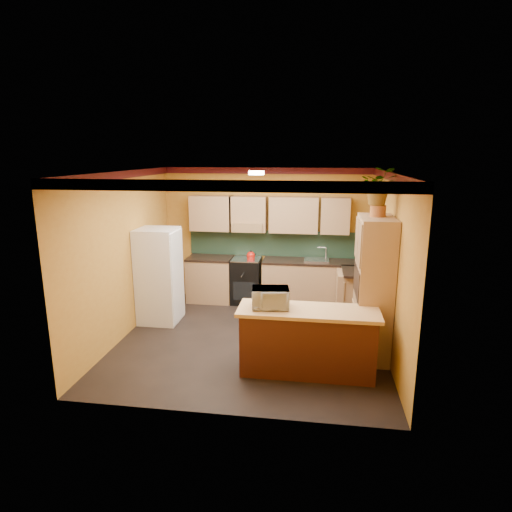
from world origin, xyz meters
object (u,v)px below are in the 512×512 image
(base_cabinets_back, at_px, (277,282))
(fridge, at_px, (159,276))
(pantry, at_px, (373,288))
(breakfast_bar, at_px, (307,343))
(stove, at_px, (246,280))
(microwave, at_px, (270,298))

(base_cabinets_back, relative_size, fridge, 2.15)
(pantry, bearing_deg, fridge, 166.52)
(base_cabinets_back, bearing_deg, breakfast_bar, -76.16)
(pantry, xyz_separation_m, breakfast_bar, (-0.92, -0.68, -0.61))
(fridge, relative_size, pantry, 0.81)
(stove, distance_m, microwave, 2.94)
(stove, relative_size, fridge, 0.54)
(microwave, bearing_deg, pantry, 17.40)
(base_cabinets_back, relative_size, breakfast_bar, 2.03)
(microwave, bearing_deg, fridge, 136.74)
(stove, xyz_separation_m, breakfast_bar, (1.31, -2.76, -0.02))
(pantry, distance_m, microwave, 1.59)
(pantry, bearing_deg, microwave, -154.75)
(pantry, bearing_deg, stove, 136.84)
(fridge, height_order, pantry, pantry)
(base_cabinets_back, relative_size, pantry, 1.74)
(base_cabinets_back, distance_m, microwave, 2.84)
(breakfast_bar, distance_m, microwave, 0.81)
(fridge, distance_m, pantry, 3.71)
(pantry, relative_size, microwave, 4.24)
(fridge, relative_size, microwave, 3.43)
(stove, bearing_deg, fridge, -138.28)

